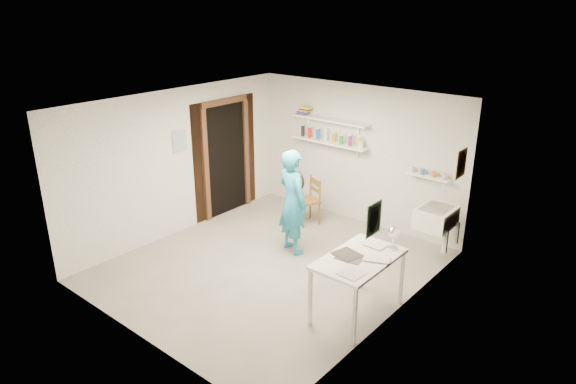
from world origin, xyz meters
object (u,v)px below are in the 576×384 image
Objects in this scene: desk_lamp at (394,232)px; wooden_chair at (307,201)px; work_table at (358,286)px; man at (293,202)px; belfast_sink at (436,217)px; wall_clock at (298,180)px.

wooden_chair is at bearing 150.92° from desk_lamp.
work_table is 0.80m from desk_lamp.
man reaches higher than desk_lamp.
man is at bearing -148.60° from belfast_sink.
wall_clock is 0.35× the size of wooden_chair.
belfast_sink is at bearing 42.86° from wall_clock.
man is 1.15m from wooden_chair.
belfast_sink is at bearing 93.33° from desk_lamp.
belfast_sink is at bearing 86.74° from work_table.
desk_lamp is at bearing 67.58° from work_table.
wall_clock reaches higher than wooden_chair.
wall_clock is 0.25× the size of work_table.
belfast_sink is 2.03× the size of wall_clock.
man is 1.95× the size of wooden_chair.
man is at bearing 169.67° from desk_lamp.
wall_clock is 1.10m from wooden_chair.
belfast_sink reaches higher than wooden_chair.
work_table is (1.71, -0.82, -0.43)m from man.
man reaches higher than work_table.
wooden_chair is 5.71× the size of desk_lamp.
belfast_sink is 0.51× the size of work_table.
wooden_chair is 0.71× the size of work_table.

